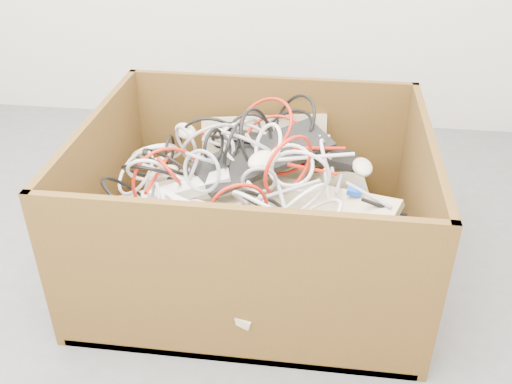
# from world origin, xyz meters

# --- Properties ---
(ground) EXTENTS (3.00, 3.00, 0.00)m
(ground) POSITION_xyz_m (0.00, 0.00, 0.00)
(ground) COLOR #515053
(ground) RESTS_ON ground
(cardboard_box) EXTENTS (1.11, 0.92, 0.55)m
(cardboard_box) POSITION_xyz_m (0.26, 0.25, 0.15)
(cardboard_box) COLOR #412910
(cardboard_box) RESTS_ON ground
(keyboard_pile) EXTENTS (1.00, 0.91, 0.36)m
(keyboard_pile) POSITION_xyz_m (0.31, 0.27, 0.27)
(keyboard_pile) COLOR beige
(keyboard_pile) RESTS_ON cardboard_box
(mice_scatter) EXTENTS (0.79, 0.66, 0.21)m
(mice_scatter) POSITION_xyz_m (0.21, 0.21, 0.35)
(mice_scatter) COLOR beige
(mice_scatter) RESTS_ON keyboard_pile
(power_strip_left) EXTENTS (0.30, 0.13, 0.12)m
(power_strip_left) POSITION_xyz_m (0.06, 0.18, 0.35)
(power_strip_left) COLOR white
(power_strip_left) RESTS_ON keyboard_pile
(power_strip_right) EXTENTS (0.27, 0.13, 0.09)m
(power_strip_right) POSITION_xyz_m (0.08, 0.07, 0.34)
(power_strip_right) COLOR white
(power_strip_right) RESTS_ON keyboard_pile
(vga_plug) EXTENTS (0.05, 0.05, 0.03)m
(vga_plug) POSITION_xyz_m (0.60, 0.21, 0.37)
(vga_plug) COLOR #0D39D0
(vga_plug) RESTS_ON keyboard_pile
(cable_tangle) EXTENTS (1.02, 0.84, 0.42)m
(cable_tangle) POSITION_xyz_m (0.18, 0.26, 0.40)
(cable_tangle) COLOR gray
(cable_tangle) RESTS_ON keyboard_pile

